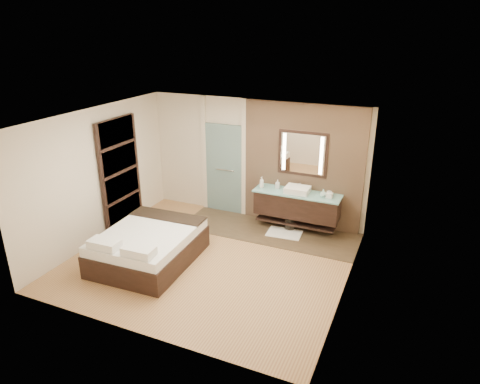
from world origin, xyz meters
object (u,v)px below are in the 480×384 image
at_px(vanity, 297,205).
at_px(waste_bin, 290,224).
at_px(mirror_unit, 303,154).
at_px(bed, 149,246).

xyz_separation_m(vanity, waste_bin, (-0.12, -0.07, -0.45)).
bearing_deg(waste_bin, mirror_unit, 69.10).
distance_m(vanity, waste_bin, 0.47).
height_order(vanity, mirror_unit, mirror_unit).
bearing_deg(waste_bin, bed, -130.98).
xyz_separation_m(mirror_unit, waste_bin, (-0.12, -0.31, -1.52)).
relative_size(mirror_unit, waste_bin, 3.95).
bearing_deg(bed, mirror_unit, 48.74).
height_order(mirror_unit, bed, mirror_unit).
xyz_separation_m(vanity, mirror_unit, (0.00, 0.24, 1.07)).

